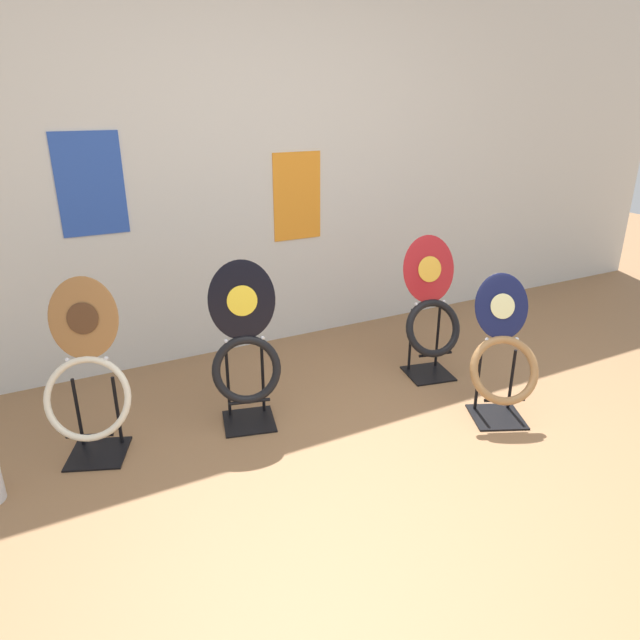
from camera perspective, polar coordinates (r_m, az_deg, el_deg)
The scene contains 6 objects.
ground_plane at distance 2.59m, azimuth 16.09°, elevation -20.83°, with size 14.00×14.00×0.00m, color #8E6642.
wall_back at distance 3.96m, azimuth -6.43°, elevation 15.48°, with size 8.00×0.07×2.60m.
toilet_seat_display_navy_moon at distance 3.29m, azimuth 17.80°, elevation -3.46°, with size 0.45×0.45×0.81m.
toilet_seat_display_crimson_swirl at distance 3.68m, azimuth 11.06°, elevation 0.59°, with size 0.41×0.35×0.90m.
toilet_seat_display_woodgrain at distance 3.02m, azimuth -22.22°, elevation -5.70°, with size 0.46×0.40×0.91m.
toilet_seat_display_jazz_black at distance 3.08m, azimuth -7.45°, elevation -3.49°, with size 0.40×0.34×0.93m.
Camera 1 is at (-1.44, -1.30, 1.71)m, focal length 32.00 mm.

